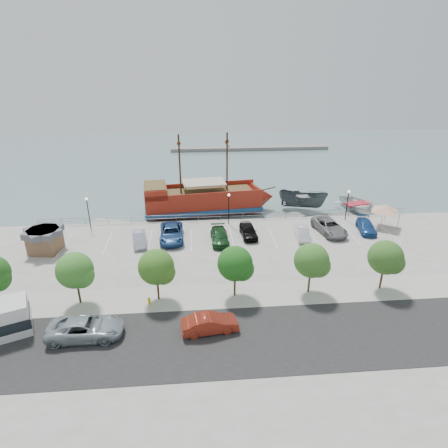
{
  "coord_description": "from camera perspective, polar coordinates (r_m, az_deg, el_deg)",
  "views": [
    {
      "loc": [
        -4.39,
        -39.01,
        20.17
      ],
      "look_at": [
        -1.0,
        2.0,
        2.0
      ],
      "focal_mm": 30.0,
      "sensor_mm": 36.0,
      "label": 1
    }
  ],
  "objects": [
    {
      "name": "tree_f",
      "position": [
        37.81,
        23.62,
        -4.86
      ],
      "size": [
        3.3,
        3.2,
        5.0
      ],
      "color": "#473321",
      "rests_on": "sidewalk"
    },
    {
      "name": "patrol_boat",
      "position": [
        58.01,
        11.86,
        3.39
      ],
      "size": [
        7.82,
        5.51,
        2.84
      ],
      "primitive_type": "imported",
      "rotation": [
        0.0,
        0.0,
        1.15
      ],
      "color": "#3B4448",
      "rests_on": "ground"
    },
    {
      "name": "parked_car_e",
      "position": [
        46.25,
        3.74,
        -1.03
      ],
      "size": [
        2.07,
        4.6,
        1.54
      ],
      "primitive_type": "imported",
      "rotation": [
        0.0,
        0.0,
        0.06
      ],
      "color": "black",
      "rests_on": "land_slab"
    },
    {
      "name": "sidewalk",
      "position": [
        35.59,
        3.25,
        -10.71
      ],
      "size": [
        100.0,
        4.0,
        0.05
      ],
      "primitive_type": "cube",
      "color": "#9E9D89",
      "rests_on": "land_slab"
    },
    {
      "name": "ground",
      "position": [
        44.6,
        1.5,
        -4.52
      ],
      "size": [
        160.0,
        160.0,
        0.0
      ],
      "primitive_type": "plane",
      "color": "slate"
    },
    {
      "name": "tree_c",
      "position": [
        33.67,
        -10.05,
        -6.65
      ],
      "size": [
        3.3,
        3.2,
        5.0
      ],
      "color": "#473321",
      "rests_on": "sidewalk"
    },
    {
      "name": "lamp_post_right",
      "position": [
        52.76,
        18.34,
        3.52
      ],
      "size": [
        0.36,
        0.36,
        4.28
      ],
      "color": "black",
      "rests_on": "land_slab"
    },
    {
      "name": "dock_east",
      "position": [
        56.06,
        15.98,
        0.89
      ],
      "size": [
        7.35,
        3.52,
        0.4
      ],
      "primitive_type": "cube",
      "rotation": [
        0.0,
        0.0,
        0.22
      ],
      "color": "slate",
      "rests_on": "ground"
    },
    {
      "name": "land_slab",
      "position": [
        27.84,
        6.56,
        -24.64
      ],
      "size": [
        100.0,
        58.0,
        1.2
      ],
      "primitive_type": "cube",
      "color": "gray",
      "rests_on": "ground"
    },
    {
      "name": "far_shore",
      "position": [
        97.34,
        3.97,
        11.45
      ],
      "size": [
        40.0,
        3.0,
        0.8
      ],
      "primitive_type": "cube",
      "color": "slate",
      "rests_on": "ground"
    },
    {
      "name": "dock_mid",
      "position": [
        53.93,
        8.6,
        0.68
      ],
      "size": [
        7.65,
        5.02,
        0.42
      ],
      "primitive_type": "cube",
      "rotation": [
        0.0,
        0.0,
        0.43
      ],
      "color": "slate",
      "rests_on": "ground"
    },
    {
      "name": "street_van",
      "position": [
        32.37,
        -20.36,
        -14.65
      ],
      "size": [
        5.93,
        2.8,
        1.64
      ],
      "primitive_type": "imported",
      "rotation": [
        0.0,
        0.0,
        1.58
      ],
      "color": "#8E99A0",
      "rests_on": "street"
    },
    {
      "name": "parked_car_g",
      "position": [
        49.0,
        15.77,
        -0.39
      ],
      "size": [
        3.63,
        6.22,
        1.63
      ],
      "primitive_type": "imported",
      "rotation": [
        0.0,
        0.0,
        0.17
      ],
      "color": "gray",
      "rests_on": "land_slab"
    },
    {
      "name": "fire_hydrant",
      "position": [
        34.72,
        -11.33,
        -11.41
      ],
      "size": [
        0.26,
        0.26,
        0.74
      ],
      "rotation": [
        0.0,
        0.0,
        0.0
      ],
      "color": "gold",
      "rests_on": "sidewalk"
    },
    {
      "name": "parked_car_c",
      "position": [
        45.81,
        -8.0,
        -1.38
      ],
      "size": [
        3.03,
        6.13,
        1.67
      ],
      "primitive_type": "imported",
      "rotation": [
        0.0,
        0.0,
        0.04
      ],
      "color": "navy",
      "rests_on": "land_slab"
    },
    {
      "name": "tree_b",
      "position": [
        35.09,
        -21.57,
        -6.77
      ],
      "size": [
        3.3,
        3.2,
        5.0
      ],
      "color": "#473321",
      "rests_on": "sidewalk"
    },
    {
      "name": "tree_d",
      "position": [
        33.68,
        1.95,
        -6.25
      ],
      "size": [
        3.3,
        3.2,
        5.0
      ],
      "color": "#473321",
      "rests_on": "sidewalk"
    },
    {
      "name": "canopy_tent",
      "position": [
        52.39,
        23.44,
        2.68
      ],
      "size": [
        4.85,
        4.85,
        3.46
      ],
      "rotation": [
        0.0,
        0.0,
        0.18
      ],
      "color": "slate",
      "rests_on": "land_slab"
    },
    {
      "name": "lamp_post_left",
      "position": [
        50.53,
        -20.06,
        2.39
      ],
      "size": [
        0.36,
        0.36,
        4.28
      ],
      "color": "black",
      "rests_on": "land_slab"
    },
    {
      "name": "dock_west",
      "position": [
        53.66,
        -15.95,
        -0.13
      ],
      "size": [
        7.78,
        4.72,
        0.43
      ],
      "primitive_type": "cube",
      "rotation": [
        0.0,
        0.0,
        -0.37
      ],
      "color": "#989590",
      "rests_on": "ground"
    },
    {
      "name": "parked_car_f",
      "position": [
        46.85,
        11.84,
        -1.29
      ],
      "size": [
        1.85,
        4.29,
        1.37
      ],
      "primitive_type": "imported",
      "rotation": [
        0.0,
        0.0,
        -0.1
      ],
      "color": "silver",
      "rests_on": "land_slab"
    },
    {
      "name": "lamp_post_mid",
      "position": [
        48.86,
        0.74,
        3.17
      ],
      "size": [
        0.36,
        0.36,
        4.28
      ],
      "color": "black",
      "rests_on": "land_slab"
    },
    {
      "name": "parked_car_h",
      "position": [
        50.9,
        20.84,
        -0.35
      ],
      "size": [
        2.65,
        4.88,
        1.34
      ],
      "primitive_type": "imported",
      "rotation": [
        0.0,
        0.0,
        -0.17
      ],
      "color": "navy",
      "rests_on": "land_slab"
    },
    {
      "name": "street_sedan",
      "position": [
        31.05,
        -2.18,
        -14.9
      ],
      "size": [
        4.75,
        2.17,
        1.51
      ],
      "primitive_type": "imported",
      "rotation": [
        0.0,
        0.0,
        1.7
      ],
      "color": "maroon",
      "rests_on": "street"
    },
    {
      "name": "shed",
      "position": [
        46.99,
        -25.66,
        -2.15
      ],
      "size": [
        3.85,
        3.85,
        2.75
      ],
      "rotation": [
        0.0,
        0.0,
        -0.17
      ],
      "color": "brown",
      "rests_on": "land_slab"
    },
    {
      "name": "parked_car_b",
      "position": [
        45.44,
        -12.79,
        -2.16
      ],
      "size": [
        2.25,
        4.52,
        1.42
      ],
      "primitive_type": "imported",
      "rotation": [
        0.0,
        0.0,
        0.18
      ],
      "color": "#AFB4C7",
      "rests_on": "land_slab"
    },
    {
      "name": "speedboat",
      "position": [
        60.43,
        19.67,
        2.65
      ],
      "size": [
        6.78,
        8.35,
        1.52
      ],
      "primitive_type": "imported",
      "rotation": [
        0.0,
        0.0,
        0.23
      ],
      "color": "silver",
      "rests_on": "ground"
    },
    {
      "name": "parked_car_d",
      "position": [
        44.78,
        -0.68,
        -1.91
      ],
      "size": [
        2.15,
        5.06,
        1.46
      ],
      "primitive_type": "imported",
      "rotation": [
        0.0,
        0.0,
        0.02
      ],
      "color": "#153D1A",
      "rests_on": "land_slab"
    },
    {
      "name": "street",
      "position": [
        30.9,
        4.81,
        -17.0
      ],
      "size": [
        100.0,
        8.0,
        0.04
      ],
      "primitive_type": "cube",
      "color": "black",
      "rests_on": "land_slab"
    },
    {
      "name": "seawall_railing",
      "position": [
        50.95,
        0.58,
        1.15
      ],
      "size": [
        50.0,
        0.06,
        1.0
      ],
      "color": "#5D5F62",
      "rests_on": "land_slab"
    },
    {
      "name": "pirate_ship",
      "position": [
        55.55,
        -1.81,
        3.71
      ],
      "size": [
        19.85,
        7.39,
        12.38
      ],
      "rotation": [
        0.0,
        0.0,
        0.11
      ],
      "color": "maroon",
      "rests_on": "ground"
    },
    {
      "name": "tree_e",
      "position": [
        35.11,
        13.43,
        -5.62
      ],
      "size": [
        3.3,
        3.2,
        5.0
      ],
      "color": "#473321",
      "rests_on": "sidewalk"
    }
  ]
}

